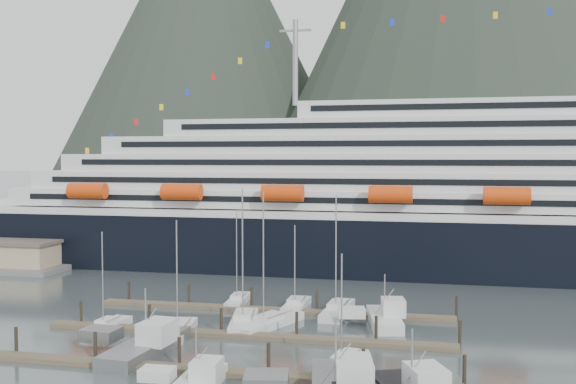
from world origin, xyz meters
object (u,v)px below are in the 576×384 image
object	(u,v)px
sailboat_b	(244,322)
sailboat_d	(269,323)
sailboat_h	(344,365)
sailboat_g	(337,311)
trawler_a	(145,345)
trawler_e	(383,318)
trawler_b	(195,382)
sailboat_a	(107,326)
cruise_ship	(516,205)
sailboat_f	(296,306)
sailboat_c	(179,331)
sailboat_e	(238,301)

from	to	relation	value
sailboat_b	sailboat_d	xyz separation A→B (m)	(3.22, 0.01, -0.01)
sailboat_d	sailboat_h	bearing A→B (deg)	-119.97
sailboat_g	trawler_a	size ratio (longest dim) A/B	1.15
sailboat_g	sailboat_h	size ratio (longest dim) A/B	1.37
sailboat_h	trawler_e	xyz separation A→B (m)	(2.34, 18.25, 0.48)
sailboat_d	trawler_b	xyz separation A→B (m)	(-0.82, -23.15, 0.38)
sailboat_d	sailboat_b	bearing A→B (deg)	112.13
trawler_a	sailboat_h	bearing A→B (deg)	-87.29
sailboat_a	trawler_e	world-z (taller)	sailboat_a
sailboat_a	trawler_e	distance (m)	33.38
cruise_ship	sailboat_a	world-z (taller)	cruise_ship
sailboat_d	sailboat_f	world-z (taller)	sailboat_d
cruise_ship	trawler_e	bearing A→B (deg)	-114.93
sailboat_g	sailboat_f	bearing A→B (deg)	78.37
sailboat_a	sailboat_g	size ratio (longest dim) A/B	0.75
sailboat_d	trawler_a	bearing A→B (deg)	165.64
sailboat_d	trawler_e	bearing A→B (deg)	-51.16
sailboat_d	trawler_e	distance (m)	14.04
sailboat_c	sailboat_h	xyz separation A→B (m)	(20.47, -8.66, -0.01)
sailboat_a	sailboat_d	bearing A→B (deg)	-69.06
trawler_a	trawler_b	distance (m)	13.26
sailboat_e	sailboat_f	bearing A→B (deg)	-106.59
sailboat_a	sailboat_g	world-z (taller)	sailboat_g
sailboat_g	trawler_a	xyz separation A→B (m)	(-17.08, -22.11, 0.51)
trawler_a	sailboat_e	bearing A→B (deg)	-1.27
sailboat_d	sailboat_f	distance (m)	10.10
sailboat_e	sailboat_g	xyz separation A→B (m)	(14.58, -3.32, 0.04)
sailboat_a	trawler_b	world-z (taller)	sailboat_a
sailboat_e	trawler_e	xyz separation A→B (m)	(20.94, -7.78, 0.48)
sailboat_b	sailboat_g	bearing A→B (deg)	-61.62
sailboat_b	trawler_a	world-z (taller)	sailboat_b
sailboat_d	sailboat_h	distance (m)	18.00
sailboat_a	sailboat_g	xyz separation A→B (m)	(25.64, 13.95, 0.04)
sailboat_f	sailboat_g	world-z (taller)	sailboat_g
cruise_ship	sailboat_h	bearing A→B (deg)	-110.01
cruise_ship	sailboat_c	xyz separation A→B (m)	(-42.67, -52.31, -11.62)
sailboat_b	trawler_b	distance (m)	23.27
sailboat_g	trawler_a	bearing A→B (deg)	145.10
sailboat_a	trawler_b	xyz separation A→B (m)	(17.74, -17.73, 0.42)
sailboat_c	sailboat_f	world-z (taller)	sailboat_c
sailboat_f	sailboat_d	bearing A→B (deg)	172.44
trawler_b	trawler_e	size ratio (longest dim) A/B	0.87
sailboat_e	sailboat_g	world-z (taller)	sailboat_g
sailboat_d	trawler_a	distance (m)	16.88
sailboat_e	sailboat_h	size ratio (longest dim) A/B	1.13
sailboat_e	trawler_e	size ratio (longest dim) A/B	1.21
cruise_ship	trawler_a	world-z (taller)	cruise_ship
sailboat_a	trawler_a	xyz separation A→B (m)	(8.57, -8.16, 0.55)
cruise_ship	sailboat_b	distance (m)	60.48
sailboat_b	sailboat_f	world-z (taller)	sailboat_b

